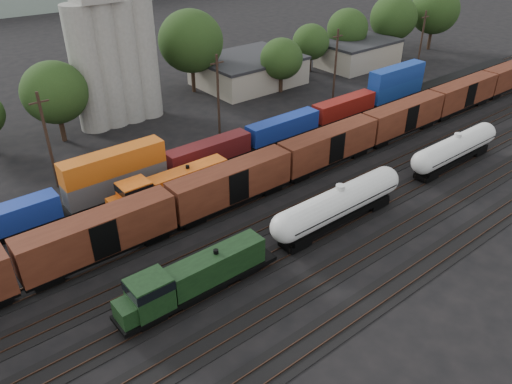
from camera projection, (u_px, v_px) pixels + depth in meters
ground at (248, 232)px, 52.33m from camera, size 600.00×600.00×0.00m
tracks at (248, 232)px, 52.31m from camera, size 180.00×33.20×0.20m
green_locomotive at (190, 280)px, 42.31m from camera, size 15.50×2.74×4.10m
tank_car_a at (339, 204)px, 51.97m from camera, size 17.98×3.22×4.71m
tank_car_b at (455, 148)px, 63.80m from camera, size 16.74×3.00×4.39m
orange_locomotive at (168, 187)px, 55.92m from camera, size 16.05×2.67×4.01m
boxcar_string at (170, 207)px, 50.79m from camera, size 153.60×2.90×4.20m
container_wall at (91, 188)px, 55.50m from camera, size 160.00×2.60×5.80m
grain_silo at (112, 49)px, 72.44m from camera, size 13.40×5.00×29.00m
industrial_sheds at (142, 102)px, 78.19m from camera, size 119.38×17.26×5.10m
tree_band at (171, 60)px, 80.37m from camera, size 164.74×20.45×14.29m
utility_poles at (142, 115)px, 63.88m from camera, size 122.20×0.36×12.00m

